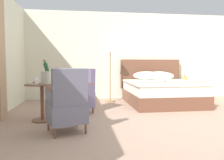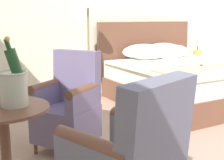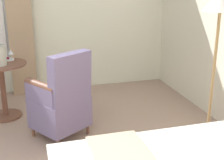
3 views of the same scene
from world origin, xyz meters
name	(u,v)px [view 1 (image 1 of 3)]	position (x,y,z in m)	size (l,w,h in m)	color
ground_plane	(172,126)	(0.00, 0.00, 0.00)	(8.01, 8.01, 0.00)	tan
wall_headboard_side	(131,56)	(0.00, 3.30, 1.35)	(6.63, 0.12, 2.70)	silver
bed	(161,90)	(0.59, 2.16, 0.36)	(1.90, 2.08, 1.23)	brown
nightstand	(184,90)	(1.66, 2.90, 0.27)	(0.48, 0.43, 0.54)	brown
bedside_lamp	(185,73)	(1.66, 2.90, 0.82)	(0.22, 0.22, 0.43)	gold
floor_lamp_brass	(110,56)	(-0.76, 2.62, 1.33)	(0.31, 0.31, 1.63)	olive
side_table_round	(42,99)	(-2.32, 0.67, 0.43)	(0.64, 0.64, 0.71)	brown
champagne_bucket	(46,76)	(-2.24, 0.66, 0.87)	(0.20, 0.20, 0.48)	#B7B7A4
wine_glass_near_bucket	(37,78)	(-2.44, 0.79, 0.81)	(0.07, 0.07, 0.14)	white
wine_glass_near_edge	(36,79)	(-2.40, 0.50, 0.82)	(0.08, 0.08, 0.15)	white
snack_plate	(34,83)	(-2.48, 0.74, 0.72)	(0.18, 0.18, 0.04)	white
armchair_by_window	(81,94)	(-1.60, 1.32, 0.43)	(0.72, 0.72, 0.99)	brown
armchair_facing_bed	(67,104)	(-1.80, -0.14, 0.46)	(0.71, 0.71, 1.03)	brown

